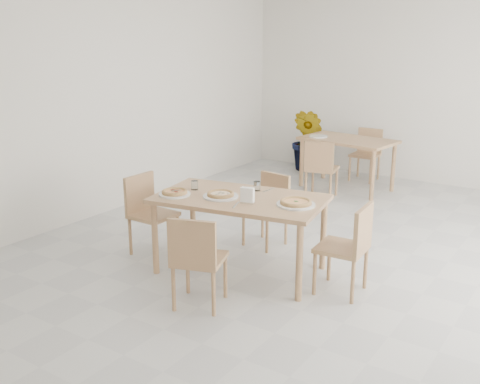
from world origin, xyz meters
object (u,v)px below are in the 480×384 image
Objects in this scene: pizza_margherita at (296,202)px; pizza_mushroom at (221,194)px; chair_south at (196,256)px; chair_west at (148,208)px; potted_plant at (308,140)px; main_table at (240,205)px; tumbler_a at (195,185)px; napkin_holder at (247,196)px; pizza_pepperoni at (175,192)px; second_table at (348,145)px; plate_empty at (318,136)px; tumbler_b at (257,186)px; plate_mushroom at (221,196)px; chair_back_s at (321,166)px; plate_margherita at (296,204)px; plate_pepperoni at (175,194)px; chair_north at (269,204)px; chair_east at (350,243)px; chair_back_n at (367,150)px.

pizza_margherita and pizza_mushroom have the same top height.
pizza_mushroom is (-0.28, 0.73, 0.31)m from chair_south.
chair_west is 2.48× the size of pizza_mushroom.
potted_plant reaches higher than pizza_margherita.
tumbler_a reaches higher than main_table.
pizza_pepperoni is at bearing 179.72° from napkin_holder.
second_table is (0.15, 3.40, -0.14)m from tumbler_a.
plate_empty is at bearing 94.82° from tumbler_a.
plate_mushroom is at bearing -112.17° from tumbler_b.
potted_plant is (-0.57, 0.78, -0.24)m from plate_empty.
chair_west is 2.85m from chair_back_s.
chair_west is 1.29m from napkin_holder.
pizza_mushroom is at bearing -166.89° from plate_margherita.
napkin_holder is (0.72, 0.17, 0.06)m from plate_pepperoni.
second_table is at bearing -107.52° from chair_back_s.
chair_north is 2.32× the size of plate_mushroom.
pizza_mushroom is at bearing -153.56° from main_table.
plate_pepperoni is at bearing 179.72° from napkin_holder.
chair_south is at bearing -38.57° from pizza_pepperoni.
potted_plant is (-0.28, 4.16, 0.04)m from chair_west.
pizza_pepperoni is 1.17× the size of plate_empty.
napkin_holder is 4.45m from potted_plant.
pizza_margherita is at bearing 100.62° from chair_back_s.
napkin_holder is (0.31, -0.02, 0.06)m from plate_mushroom.
main_table is 0.63m from plate_pepperoni.
tumbler_a is at bearing 78.01° from chair_back_s.
chair_east is 3.55m from second_table.
chair_back_s is (0.10, 2.96, -0.28)m from plate_pepperoni.
main_table is at bearing 3.91° from tumbler_a.
chair_west is at bearing -87.38° from chair_east.
potted_plant reaches higher than chair_east.
tumbler_a reaches higher than plate_mushroom.
chair_west is 3.40m from plate_empty.
chair_south is 9.09× the size of tumbler_a.
pizza_mushroom is 0.32m from napkin_holder.
napkin_holder is at bearing -3.22° from plate_mushroom.
plate_margherita is 0.99× the size of pizza_margherita.
chair_south is 0.58× the size of second_table.
main_table is 5.13× the size of plate_mushroom.
chair_back_s is (-0.45, 2.66, -0.20)m from main_table.
napkin_holder is at bearing -83.10° from chair_back_n.
chair_west is 2.39× the size of plate_margherita.
pizza_pepperoni is (-1.12, -0.35, 0.02)m from plate_margherita.
chair_east reaches higher than pizza_margherita.
pizza_mushroom is at bearing -166.89° from pizza_margherita.
main_table is 0.87m from chair_south.
napkin_holder is at bearing 13.12° from pizza_pepperoni.
potted_plant is at bearing -152.02° from chair_east.
chair_east is 4.61m from potted_plant.
plate_margherita is 3.44m from second_table.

